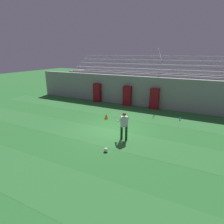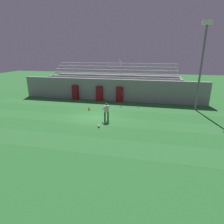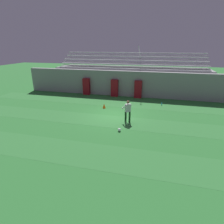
{
  "view_description": "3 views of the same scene",
  "coord_description": "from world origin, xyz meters",
  "px_view_note": "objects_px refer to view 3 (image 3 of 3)",
  "views": [
    {
      "loc": [
        5.29,
        -10.36,
        4.87
      ],
      "look_at": [
        0.61,
        -1.09,
        1.58
      ],
      "focal_mm": 30.0,
      "sensor_mm": 36.0,
      "label": 1
    },
    {
      "loc": [
        5.42,
        -16.96,
        6.09
      ],
      "look_at": [
        2.17,
        -2.25,
        1.25
      ],
      "focal_mm": 30.0,
      "sensor_mm": 36.0,
      "label": 2
    },
    {
      "loc": [
        3.47,
        -14.04,
        5.52
      ],
      "look_at": [
        0.38,
        -1.88,
        0.98
      ],
      "focal_mm": 30.0,
      "sensor_mm": 36.0,
      "label": 3
    }
  ],
  "objects_px": {
    "padding_pillar_gate_right": "(138,89)",
    "goalkeeper": "(128,110)",
    "traffic_cone": "(104,106)",
    "soccer_ball": "(119,130)",
    "padding_pillar_far_left": "(86,87)",
    "padding_pillar_gate_left": "(115,88)",
    "water_bottle": "(162,104)"
  },
  "relations": [
    {
      "from": "padding_pillar_gate_left",
      "to": "water_bottle",
      "type": "relative_size",
      "value": 7.83
    },
    {
      "from": "padding_pillar_gate_right",
      "to": "padding_pillar_far_left",
      "type": "bearing_deg",
      "value": 180.0
    },
    {
      "from": "padding_pillar_gate_right",
      "to": "water_bottle",
      "type": "height_order",
      "value": "padding_pillar_gate_right"
    },
    {
      "from": "water_bottle",
      "to": "padding_pillar_far_left",
      "type": "bearing_deg",
      "value": 166.08
    },
    {
      "from": "padding_pillar_far_left",
      "to": "goalkeeper",
      "type": "distance_m",
      "value": 9.27
    },
    {
      "from": "padding_pillar_far_left",
      "to": "goalkeeper",
      "type": "bearing_deg",
      "value": -49.31
    },
    {
      "from": "traffic_cone",
      "to": "soccer_ball",
      "type": "bearing_deg",
      "value": -61.81
    },
    {
      "from": "goalkeeper",
      "to": "soccer_ball",
      "type": "relative_size",
      "value": 7.59
    },
    {
      "from": "soccer_ball",
      "to": "padding_pillar_gate_right",
      "type": "bearing_deg",
      "value": 88.82
    },
    {
      "from": "soccer_ball",
      "to": "padding_pillar_gate_left",
      "type": "bearing_deg",
      "value": 105.56
    },
    {
      "from": "goalkeeper",
      "to": "soccer_ball",
      "type": "height_order",
      "value": "goalkeeper"
    },
    {
      "from": "padding_pillar_gate_left",
      "to": "padding_pillar_gate_right",
      "type": "bearing_deg",
      "value": 0.0
    },
    {
      "from": "soccer_ball",
      "to": "water_bottle",
      "type": "height_order",
      "value": "water_bottle"
    },
    {
      "from": "soccer_ball",
      "to": "traffic_cone",
      "type": "relative_size",
      "value": 0.52
    },
    {
      "from": "padding_pillar_far_left",
      "to": "goalkeeper",
      "type": "height_order",
      "value": "padding_pillar_far_left"
    },
    {
      "from": "padding_pillar_far_left",
      "to": "traffic_cone",
      "type": "height_order",
      "value": "padding_pillar_far_left"
    },
    {
      "from": "padding_pillar_gate_left",
      "to": "traffic_cone",
      "type": "distance_m",
      "value": 4.38
    },
    {
      "from": "goalkeeper",
      "to": "traffic_cone",
      "type": "bearing_deg",
      "value": 134.26
    },
    {
      "from": "padding_pillar_gate_left",
      "to": "water_bottle",
      "type": "height_order",
      "value": "padding_pillar_gate_left"
    },
    {
      "from": "padding_pillar_far_left",
      "to": "padding_pillar_gate_left",
      "type": "bearing_deg",
      "value": 0.0
    },
    {
      "from": "padding_pillar_far_left",
      "to": "water_bottle",
      "type": "relative_size",
      "value": 7.83
    },
    {
      "from": "goalkeeper",
      "to": "padding_pillar_far_left",
      "type": "bearing_deg",
      "value": 130.69
    },
    {
      "from": "water_bottle",
      "to": "traffic_cone",
      "type": "bearing_deg",
      "value": -156.87
    },
    {
      "from": "padding_pillar_far_left",
      "to": "water_bottle",
      "type": "xyz_separation_m",
      "value": [
        8.55,
        -2.12,
        -0.82
      ]
    },
    {
      "from": "padding_pillar_gate_left",
      "to": "soccer_ball",
      "type": "distance_m",
      "value": 9.16
    },
    {
      "from": "padding_pillar_gate_right",
      "to": "goalkeeper",
      "type": "bearing_deg",
      "value": -89.51
    },
    {
      "from": "water_bottle",
      "to": "padding_pillar_gate_left",
      "type": "bearing_deg",
      "value": 157.82
    },
    {
      "from": "padding_pillar_gate_left",
      "to": "water_bottle",
      "type": "distance_m",
      "value": 5.67
    },
    {
      "from": "goalkeeper",
      "to": "traffic_cone",
      "type": "xyz_separation_m",
      "value": [
        -2.64,
        2.71,
        -0.74
      ]
    },
    {
      "from": "padding_pillar_gate_right",
      "to": "soccer_ball",
      "type": "xyz_separation_m",
      "value": [
        -0.18,
        -8.79,
        -0.83
      ]
    },
    {
      "from": "padding_pillar_far_left",
      "to": "soccer_ball",
      "type": "relative_size",
      "value": 8.55
    },
    {
      "from": "traffic_cone",
      "to": "water_bottle",
      "type": "distance_m",
      "value": 5.6
    }
  ]
}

